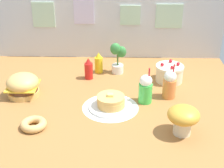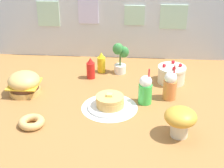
{
  "view_description": "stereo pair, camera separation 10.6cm",
  "coord_description": "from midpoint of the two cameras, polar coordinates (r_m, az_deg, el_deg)",
  "views": [
    {
      "loc": [
        0.15,
        -2.17,
        1.26
      ],
      "look_at": [
        0.09,
        0.06,
        0.12
      ],
      "focal_mm": 54.18,
      "sensor_mm": 36.0,
      "label": 1
    },
    {
      "loc": [
        0.25,
        -2.17,
        1.26
      ],
      "look_at": [
        0.09,
        0.06,
        0.12
      ],
      "focal_mm": 54.18,
      "sensor_mm": 36.0,
      "label": 2
    }
  ],
  "objects": [
    {
      "name": "mushroom_stool",
      "position": [
        2.16,
        10.56,
        -5.59
      ],
      "size": [
        0.2,
        0.2,
        0.19
      ],
      "color": "beige",
      "rests_on": "ground_plane"
    },
    {
      "name": "ground_plane",
      "position": [
        2.53,
        -3.22,
        -3.38
      ],
      "size": [
        2.22,
        1.82,
        0.02
      ],
      "primitive_type": "cube",
      "color": "#9E6B38"
    },
    {
      "name": "orange_float_cup",
      "position": [
        2.57,
        8.54,
        -0.06
      ],
      "size": [
        0.1,
        0.1,
        0.28
      ],
      "color": "orange",
      "rests_on": "ground_plane"
    },
    {
      "name": "ketchup_bottle",
      "position": [
        2.86,
        -5.02,
        2.5
      ],
      "size": [
        0.07,
        0.07,
        0.19
      ],
      "color": "red",
      "rests_on": "ground_plane"
    },
    {
      "name": "layer_cake",
      "position": [
        2.84,
        8.61,
        1.82
      ],
      "size": [
        0.23,
        0.23,
        0.17
      ],
      "color": "beige",
      "rests_on": "ground_plane"
    },
    {
      "name": "mustard_bottle",
      "position": [
        2.97,
        -3.28,
        3.52
      ],
      "size": [
        0.07,
        0.07,
        0.19
      ],
      "color": "yellow",
      "rests_on": "ground_plane"
    },
    {
      "name": "donut_pink_glaze",
      "position": [
        2.3,
        -14.41,
        -6.59
      ],
      "size": [
        0.17,
        0.17,
        0.05
      ],
      "color": "tan",
      "rests_on": "ground_plane"
    },
    {
      "name": "burger",
      "position": [
        2.68,
        -15.92,
        -0.23
      ],
      "size": [
        0.25,
        0.25,
        0.18
      ],
      "color": "#DBA859",
      "rests_on": "ground_plane"
    },
    {
      "name": "pancake_stack",
      "position": [
        2.43,
        -1.46,
        -3.17
      ],
      "size": [
        0.32,
        0.32,
        0.11
      ],
      "color": "white",
      "rests_on": "doily_mat"
    },
    {
      "name": "back_wall",
      "position": [
        3.2,
        -2.14,
        11.35
      ],
      "size": [
        2.22,
        0.04,
        0.81
      ],
      "color": "silver",
      "rests_on": "ground_plane"
    },
    {
      "name": "cream_soda_cup",
      "position": [
        2.48,
        4.47,
        -0.84
      ],
      "size": [
        0.1,
        0.1,
        0.28
      ],
      "color": "green",
      "rests_on": "ground_plane"
    },
    {
      "name": "doily_mat",
      "position": [
        2.45,
        -1.51,
        -3.99
      ],
      "size": [
        0.41,
        0.41,
        0.0
      ],
      "primitive_type": "cylinder",
      "color": "white",
      "rests_on": "ground_plane"
    },
    {
      "name": "potted_plant",
      "position": [
        2.93,
        -0.1,
        4.63
      ],
      "size": [
        0.14,
        0.11,
        0.28
      ],
      "color": "white",
      "rests_on": "ground_plane"
    }
  ]
}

